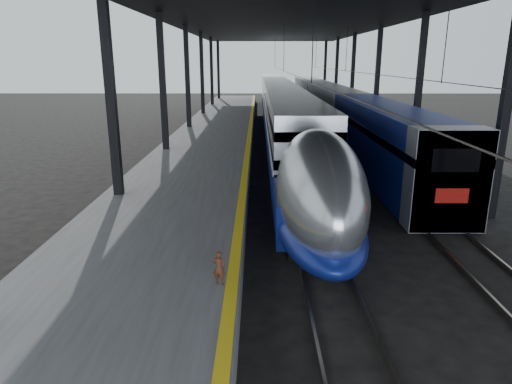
{
  "coord_description": "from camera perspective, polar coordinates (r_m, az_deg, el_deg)",
  "views": [
    {
      "loc": [
        -0.06,
        -13.05,
        6.29
      ],
      "look_at": [
        -0.13,
        1.81,
        2.0
      ],
      "focal_mm": 32.0,
      "sensor_mm": 36.0,
      "label": 1
    }
  ],
  "objects": [
    {
      "name": "second_train",
      "position": [
        44.03,
        9.64,
        10.3
      ],
      "size": [
        2.87,
        56.05,
        3.96
      ],
      "color": "navy",
      "rests_on": "ground"
    },
    {
      "name": "yellow_strip",
      "position": [
        33.47,
        -0.85,
        7.02
      ],
      "size": [
        0.3,
        80.0,
        0.01
      ],
      "primitive_type": "cube",
      "color": "yellow",
      "rests_on": "platform"
    },
    {
      "name": "rails",
      "position": [
        33.93,
        8.01,
        5.4
      ],
      "size": [
        6.52,
        80.0,
        0.16
      ],
      "color": "slate",
      "rests_on": "ground"
    },
    {
      "name": "platform",
      "position": [
        33.73,
        -5.63,
        6.14
      ],
      "size": [
        6.0,
        80.0,
        1.0
      ],
      "primitive_type": "cube",
      "color": "#4C4C4F",
      "rests_on": "ground"
    },
    {
      "name": "ground",
      "position": [
        14.48,
        0.48,
        -9.63
      ],
      "size": [
        160.0,
        160.0,
        0.0
      ],
      "primitive_type": "plane",
      "color": "black",
      "rests_on": "ground"
    },
    {
      "name": "canopy",
      "position": [
        33.23,
        3.9,
        20.95
      ],
      "size": [
        18.0,
        75.0,
        9.47
      ],
      "color": "black",
      "rests_on": "ground"
    },
    {
      "name": "child",
      "position": [
        11.29,
        -4.64,
        -9.43
      ],
      "size": [
        0.36,
        0.29,
        0.87
      ],
      "primitive_type": "imported",
      "rotation": [
        0.0,
        0.0,
        2.84
      ],
      "color": "#472417",
      "rests_on": "platform"
    },
    {
      "name": "tgv_train",
      "position": [
        42.53,
        3.08,
        10.26
      ],
      "size": [
        2.95,
        65.2,
        4.23
      ],
      "color": "#B1B4B8",
      "rests_on": "ground"
    }
  ]
}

